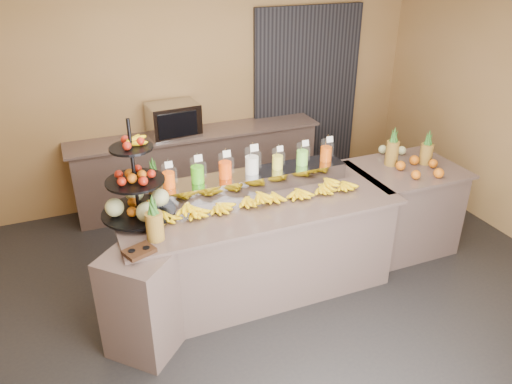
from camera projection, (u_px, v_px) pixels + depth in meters
ground at (270, 304)px, 4.62m from camera, size 6.00×6.00×0.00m
room_envelope at (256, 82)px, 4.48m from camera, size 6.04×5.02×2.82m
buffet_counter at (248, 250)px, 4.59m from camera, size 2.75×1.25×0.93m
right_counter at (401, 207)px, 5.32m from camera, size 1.08×0.88×0.93m
back_ledge at (198, 167)px, 6.27m from camera, size 3.10×0.55×0.93m
pitcher_tray at (252, 180)px, 4.66m from camera, size 1.85×0.30×0.15m
juice_pitcher_orange_a at (169, 178)px, 4.32m from camera, size 0.11×0.12×0.27m
juice_pitcher_green at (197, 172)px, 4.41m from camera, size 0.12×0.13×0.30m
juice_pitcher_orange_b at (225, 168)px, 4.50m from camera, size 0.12×0.13×0.30m
juice_pitcher_milk at (252, 162)px, 4.58m from camera, size 0.13×0.14×0.32m
juice_pitcher_lemon at (278, 160)px, 4.68m from camera, size 0.11×0.11×0.26m
juice_pitcher_lime at (302, 156)px, 4.76m from camera, size 0.11×0.12×0.28m
juice_pitcher_orange_c at (326, 152)px, 4.85m from camera, size 0.11×0.12×0.28m
banana_heap at (259, 196)px, 4.41m from camera, size 1.87×0.17×0.15m
fruit_stand at (142, 193)px, 4.11m from camera, size 0.71×0.71×0.87m
condiment_caddy at (139, 251)px, 3.71m from camera, size 0.26×0.23×0.03m
pineapple_left_a at (154, 223)px, 3.83m from camera, size 0.14×0.14×0.39m
pineapple_left_b at (154, 182)px, 4.48m from camera, size 0.12×0.12×0.39m
right_fruit_pile at (414, 161)px, 5.06m from camera, size 0.49×0.46×0.26m
oven_warmer at (173, 120)px, 5.88m from camera, size 0.61×0.44×0.39m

